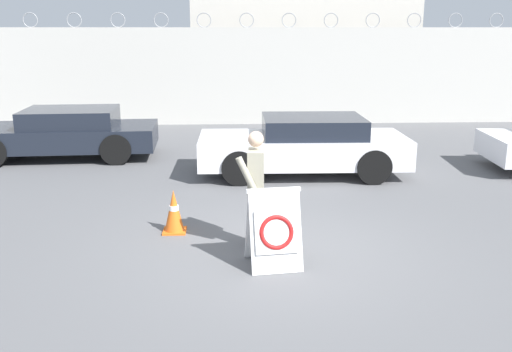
{
  "coord_description": "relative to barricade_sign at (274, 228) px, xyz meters",
  "views": [
    {
      "loc": [
        -0.64,
        -7.62,
        3.05
      ],
      "look_at": [
        -0.21,
        0.96,
        0.83
      ],
      "focal_mm": 40.0,
      "sensor_mm": 36.0,
      "label": 1
    }
  ],
  "objects": [
    {
      "name": "parked_car_front_coupe",
      "position": [
        -4.54,
        6.79,
        0.09
      ],
      "size": [
        4.54,
        2.13,
        1.19
      ],
      "rotation": [
        0.0,
        0.0,
        3.19
      ],
      "color": "black",
      "rests_on": "ground_plane"
    },
    {
      "name": "building_block",
      "position": [
        2.3,
        17.27,
        2.89
      ],
      "size": [
        8.32,
        6.94,
        6.82
      ],
      "color": "beige",
      "rests_on": "ground_plane"
    },
    {
      "name": "traffic_cone_near",
      "position": [
        -1.43,
        1.37,
        -0.19
      ],
      "size": [
        0.35,
        0.35,
        0.67
      ],
      "color": "orange",
      "rests_on": "ground_plane"
    },
    {
      "name": "perimeter_wall",
      "position": [
        0.05,
        11.76,
        1.03
      ],
      "size": [
        36.0,
        0.3,
        3.55
      ],
      "color": "beige",
      "rests_on": "ground_plane"
    },
    {
      "name": "security_guard",
      "position": [
        -0.21,
        0.7,
        0.41
      ],
      "size": [
        0.42,
        0.61,
        1.68
      ],
      "rotation": [
        0.0,
        0.0,
        -1.66
      ],
      "color": "#232838",
      "rests_on": "ground_plane"
    },
    {
      "name": "barricade_sign",
      "position": [
        0.0,
        0.0,
        0.0
      ],
      "size": [
        0.75,
        0.74,
        1.06
      ],
      "rotation": [
        0.0,
        0.0,
        0.12
      ],
      "color": "white",
      "rests_on": "ground_plane"
    },
    {
      "name": "ground_plane",
      "position": [
        0.05,
        0.61,
        -0.53
      ],
      "size": [
        90.0,
        90.0,
        0.0
      ],
      "primitive_type": "plane",
      "color": "#5B5B5E"
    },
    {
      "name": "parked_car_rear_sedan",
      "position": [
        1.05,
        4.88,
        0.12
      ],
      "size": [
        4.41,
        1.98,
        1.25
      ],
      "rotation": [
        0.0,
        0.0,
        3.12
      ],
      "color": "black",
      "rests_on": "ground_plane"
    }
  ]
}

